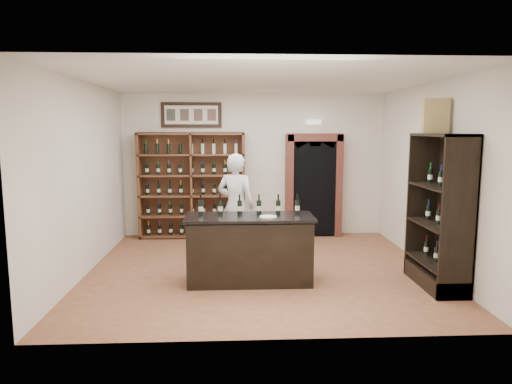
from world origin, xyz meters
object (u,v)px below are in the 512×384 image
shopkeeper (236,206)px  wine_crate (435,116)px  wine_shelf (192,185)px  side_cabinet (440,235)px  counter_bottle_0 (201,208)px  tasting_counter (250,250)px

shopkeeper → wine_crate: (2.91, -1.27, 1.53)m
wine_shelf → side_cabinet: (3.82, -3.23, -0.35)m
counter_bottle_0 → shopkeeper: 1.31m
wine_shelf → tasting_counter: bearing=-69.4°
counter_bottle_0 → side_cabinet: (3.44, -0.43, -0.35)m
wine_shelf → wine_crate: wine_crate is taller
tasting_counter → shopkeeper: (-0.19, 1.32, 0.43)m
wine_shelf → shopkeeper: 1.86m
wine_shelf → wine_crate: bearing=-37.1°
counter_bottle_0 → shopkeeper: bearing=66.2°
shopkeeper → wine_crate: bearing=177.3°
counter_bottle_0 → shopkeeper: shopkeeper is taller
tasting_counter → shopkeeper: size_ratio=1.02×
wine_shelf → side_cabinet: size_ratio=1.00×
wine_shelf → shopkeeper: bearing=-60.7°
shopkeeper → counter_bottle_0: bearing=87.0°
side_cabinet → wine_crate: size_ratio=4.36×
tasting_counter → wine_crate: bearing=1.0°
tasting_counter → counter_bottle_0: 0.95m
counter_bottle_0 → wine_crate: size_ratio=0.59×
side_cabinet → shopkeeper: size_ratio=1.19×
counter_bottle_0 → side_cabinet: side_cabinet is taller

